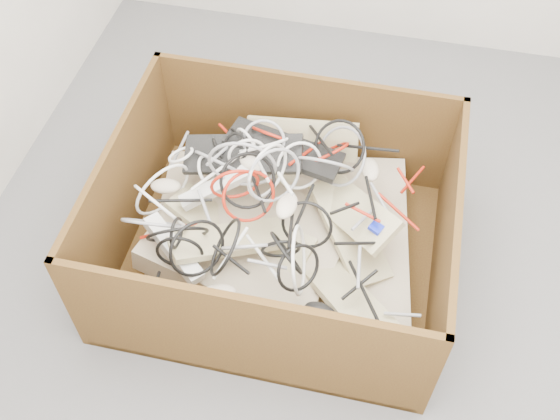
% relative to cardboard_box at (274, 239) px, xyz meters
% --- Properties ---
extents(ground, '(3.00, 3.00, 0.00)m').
position_rel_cardboard_box_xyz_m(ground, '(0.26, 0.06, -0.14)').
color(ground, '#5A5A5C').
rests_on(ground, ground).
extents(cardboard_box, '(1.25, 1.04, 0.55)m').
position_rel_cardboard_box_xyz_m(cardboard_box, '(0.00, 0.00, 0.00)').
color(cardboard_box, '#3B200E').
rests_on(cardboard_box, ground).
extents(keyboard_pile, '(0.93, 0.89, 0.35)m').
position_rel_cardboard_box_xyz_m(keyboard_pile, '(0.03, 0.05, 0.14)').
color(keyboard_pile, tan).
rests_on(keyboard_pile, cardboard_box).
extents(mice_scatter, '(0.86, 0.75, 0.23)m').
position_rel_cardboard_box_xyz_m(mice_scatter, '(-0.00, -0.07, 0.22)').
color(mice_scatter, '#C2B39C').
rests_on(mice_scatter, keyboard_pile).
extents(power_strip_left, '(0.27, 0.21, 0.12)m').
position_rel_cardboard_box_xyz_m(power_strip_left, '(-0.22, 0.03, 0.22)').
color(power_strip_left, silver).
rests_on(power_strip_left, keyboard_pile).
extents(power_strip_right, '(0.27, 0.23, 0.10)m').
position_rel_cardboard_box_xyz_m(power_strip_right, '(-0.30, -0.25, 0.19)').
color(power_strip_right, silver).
rests_on(power_strip_right, keyboard_pile).
extents(vga_plug, '(0.06, 0.06, 0.03)m').
position_rel_cardboard_box_xyz_m(vga_plug, '(0.38, -0.02, 0.22)').
color(vga_plug, '#0C1CBB').
rests_on(vga_plug, keyboard_pile).
extents(cable_tangle, '(1.11, 0.84, 0.46)m').
position_rel_cardboard_box_xyz_m(cable_tangle, '(-0.09, 0.01, 0.27)').
color(cable_tangle, black).
rests_on(cable_tangle, keyboard_pile).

